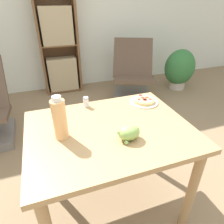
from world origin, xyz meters
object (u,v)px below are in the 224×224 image
Objects in this scene: drink_bottle at (60,119)px; pizza_on_plate at (144,101)px; grape_bunch at (128,133)px; salt_shaker at (86,102)px; potted_plant_floor at (179,69)px; bookshelf at (59,49)px; lounge_chair_far at (132,81)px.

pizza_on_plate is at bearing 19.47° from drink_bottle.
grape_bunch is 1.75× the size of salt_shaker.
potted_plant_floor is (1.98, 1.48, -0.42)m from salt_shaker.
pizza_on_plate is 0.14× the size of bookshelf.
drink_bottle is 2.22m from lounge_chair_far.
salt_shaker is 1.83m from lounge_chair_far.
bookshelf is at bearing 83.77° from drink_bottle.
lounge_chair_far is at bearing -175.59° from potted_plant_floor.
pizza_on_plate is 1.69m from lounge_chair_far.
bookshelf reaches higher than grape_bunch.
drink_bottle is (-0.65, -0.23, 0.11)m from pizza_on_plate.
drink_bottle is at bearing -160.53° from pizza_on_plate.
grape_bunch reaches higher than salt_shaker.
grape_bunch is at bearing -73.41° from salt_shaker.
bookshelf is at bearing 88.77° from salt_shaker.
drink_bottle is 0.38× the size of potted_plant_floor.
lounge_chair_far is at bearing 53.35° from salt_shaker.
pizza_on_plate is 2.23m from potted_plant_floor.
grape_bunch is 0.39m from drink_bottle.
salt_shaker is at bearing -103.11° from lounge_chair_far.
grape_bunch is 0.48m from salt_shaker.
bookshelf is (-1.01, 0.67, 0.43)m from lounge_chair_far.
pizza_on_plate reaches higher than potted_plant_floor.
bookshelf reaches higher than salt_shaker.
salt_shaker is (-0.44, 0.09, 0.02)m from pizza_on_plate.
potted_plant_floor is (1.84, 1.95, -0.42)m from grape_bunch.
salt_shaker is 2.09m from bookshelf.
salt_shaker is (0.22, 0.32, -0.09)m from drink_bottle.
lounge_chair_far is 1.36× the size of potted_plant_floor.
potted_plant_floor is at bearing -17.26° from bookshelf.
lounge_chair_far is (1.05, 1.41, -0.49)m from salt_shaker.
grape_bunch is (-0.30, -0.38, 0.03)m from pizza_on_plate.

